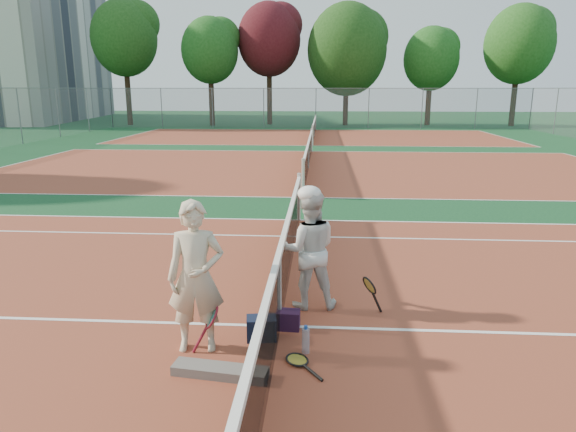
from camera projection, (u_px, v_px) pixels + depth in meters
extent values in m
plane|color=#103E1F|center=(280.00, 326.00, 6.57)|extent=(130.00, 130.00, 0.00)
cube|color=brown|center=(280.00, 326.00, 6.57)|extent=(23.77, 10.97, 0.01)
cube|color=brown|center=(308.00, 168.00, 19.64)|extent=(23.77, 10.97, 0.01)
cube|color=brown|center=(314.00, 136.00, 32.71)|extent=(23.77, 10.97, 0.01)
cube|color=beige|center=(26.00, 40.00, 49.15)|extent=(12.96, 23.18, 15.00)
imported|color=beige|center=(196.00, 277.00, 5.81)|extent=(0.70, 0.51, 1.77)
imported|color=silver|center=(309.00, 250.00, 7.00)|extent=(0.86, 0.70, 1.65)
cube|color=black|center=(261.00, 328.00, 6.21)|extent=(0.39, 0.29, 0.28)
cube|color=black|center=(288.00, 320.00, 6.48)|extent=(0.31, 0.22, 0.24)
cube|color=#605B57|center=(220.00, 371.00, 5.42)|extent=(1.05, 0.38, 0.11)
cylinder|color=#A9BCD6|center=(306.00, 341.00, 5.88)|extent=(0.09, 0.09, 0.30)
cylinder|color=#382314|center=(128.00, 91.00, 42.68)|extent=(0.44, 0.44, 5.56)
ellipsoid|color=#194413|center=(124.00, 38.00, 41.67)|extent=(5.30, 5.30, 6.10)
cylinder|color=#382314|center=(211.00, 96.00, 42.04)|extent=(0.44, 0.44, 4.77)
ellipsoid|color=#174D16|center=(210.00, 50.00, 41.18)|extent=(4.58, 4.58, 5.26)
cylinder|color=#382314|center=(269.00, 91.00, 43.27)|extent=(0.44, 0.44, 5.53)
ellipsoid|color=#420E14|center=(269.00, 39.00, 42.27)|extent=(5.21, 5.21, 5.99)
cylinder|color=#382314|center=(346.00, 95.00, 42.49)|extent=(0.44, 0.44, 4.84)
ellipsoid|color=#194012|center=(347.00, 50.00, 41.62)|extent=(6.44, 6.44, 7.40)
cylinder|color=#382314|center=(429.00, 99.00, 42.61)|extent=(0.44, 0.44, 4.28)
ellipsoid|color=#184F16|center=(431.00, 59.00, 41.84)|extent=(4.47, 4.47, 5.14)
cylinder|color=#382314|center=(514.00, 94.00, 41.56)|extent=(0.44, 0.44, 5.11)
ellipsoid|color=#1C4F16|center=(519.00, 44.00, 40.63)|extent=(5.39, 5.39, 6.20)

